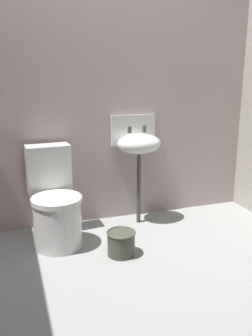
# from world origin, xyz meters

# --- Properties ---
(ground_plane) EXTENTS (3.36, 2.42, 0.08)m
(ground_plane) POSITION_xyz_m (0.00, 0.00, -0.04)
(ground_plane) COLOR gray
(wall_back) EXTENTS (3.36, 0.10, 2.24)m
(wall_back) POSITION_xyz_m (0.00, 1.06, 1.12)
(wall_back) COLOR #A7928F
(wall_back) RESTS_ON ground
(toilet_near_wall) EXTENTS (0.42, 0.61, 0.78)m
(toilet_near_wall) POSITION_xyz_m (-0.47, 0.66, 0.32)
(toilet_near_wall) COLOR silver
(toilet_near_wall) RESTS_ON ground
(sink) EXTENTS (0.42, 0.34, 0.99)m
(sink) POSITION_xyz_m (0.31, 0.85, 0.75)
(sink) COLOR #3E3F34
(sink) RESTS_ON ground
(bucket) EXTENTS (0.23, 0.23, 0.19)m
(bucket) POSITION_xyz_m (-0.03, 0.28, 0.10)
(bucket) COLOR #3E3F34
(bucket) RESTS_ON ground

